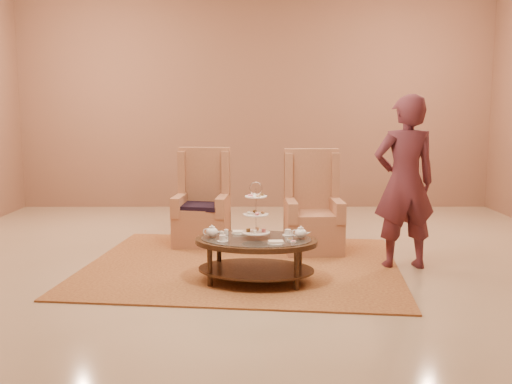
{
  "coord_description": "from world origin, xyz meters",
  "views": [
    {
      "loc": [
        -0.01,
        -5.77,
        1.65
      ],
      "look_at": [
        0.0,
        0.2,
        0.8
      ],
      "focal_mm": 40.0,
      "sensor_mm": 36.0,
      "label": 1
    }
  ],
  "objects_px": {
    "armchair_left": "(203,212)",
    "tea_table": "(256,247)",
    "person": "(405,182)",
    "armchair_right": "(312,217)"
  },
  "relations": [
    {
      "from": "tea_table",
      "to": "armchair_left",
      "type": "height_order",
      "value": "armchair_left"
    },
    {
      "from": "armchair_right",
      "to": "person",
      "type": "relative_size",
      "value": 0.66
    },
    {
      "from": "person",
      "to": "tea_table",
      "type": "bearing_deg",
      "value": 12.81
    },
    {
      "from": "tea_table",
      "to": "armchair_left",
      "type": "distance_m",
      "value": 1.79
    },
    {
      "from": "tea_table",
      "to": "armchair_right",
      "type": "distance_m",
      "value": 1.46
    },
    {
      "from": "tea_table",
      "to": "person",
      "type": "distance_m",
      "value": 1.74
    },
    {
      "from": "tea_table",
      "to": "armchair_left",
      "type": "relative_size",
      "value": 1.07
    },
    {
      "from": "tea_table",
      "to": "armchair_right",
      "type": "xyz_separation_m",
      "value": [
        0.67,
        1.29,
        0.04
      ]
    },
    {
      "from": "armchair_left",
      "to": "tea_table",
      "type": "bearing_deg",
      "value": -64.18
    },
    {
      "from": "armchair_right",
      "to": "person",
      "type": "distance_m",
      "value": 1.26
    }
  ]
}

